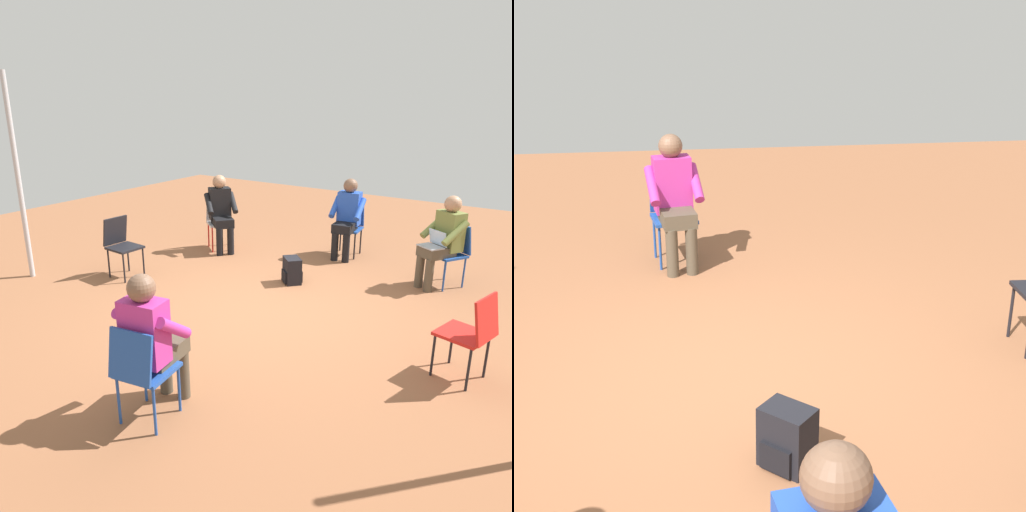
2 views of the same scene
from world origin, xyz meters
The scene contains 4 objects.
ground_plane centered at (0.00, 0.00, 0.00)m, with size 14.82×14.82×0.00m, color brown.
chair_east centered at (2.36, 0.38, 0.50)m, with size 0.50×0.46×0.85m.
person_in_magenta centered at (2.19, 0.35, 0.69)m, with size 0.56×0.55×1.24m.
backpack_near_laptop_user centered at (-0.96, -0.22, 0.16)m, with size 0.34×0.34×0.36m.
Camera 2 is at (-4.20, 0.30, 2.47)m, focal length 50.00 mm.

